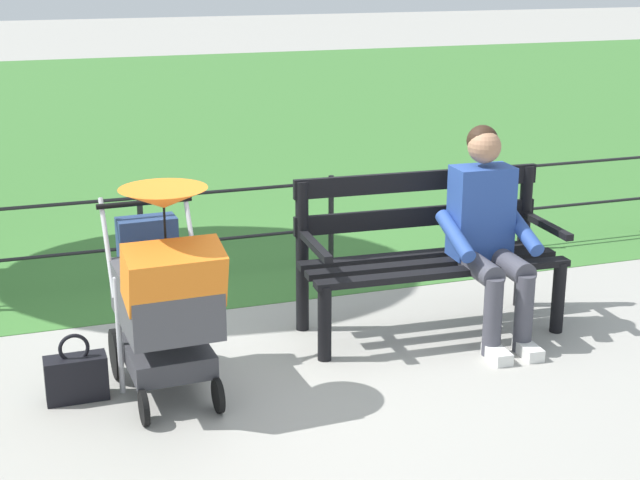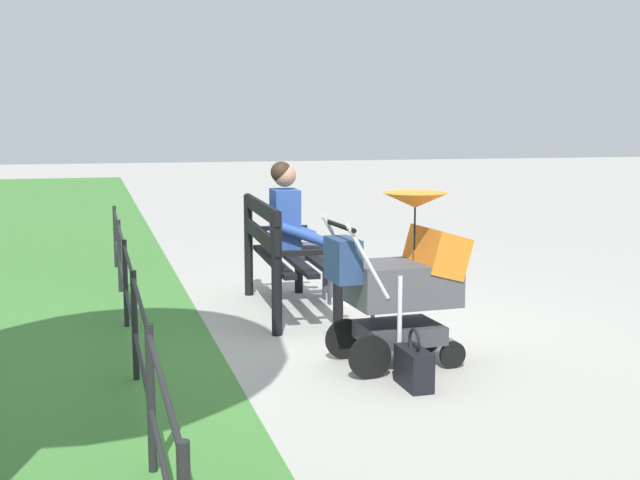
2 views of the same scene
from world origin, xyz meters
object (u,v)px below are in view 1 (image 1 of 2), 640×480
(park_bench, at_px, (427,246))
(person_on_bench, at_px, (488,228))
(stroller, at_px, (165,290))
(handbag, at_px, (76,377))

(park_bench, xyz_separation_m, person_on_bench, (-0.29, 0.22, 0.15))
(stroller, distance_m, handbag, 0.67)
(person_on_bench, height_order, stroller, person_on_bench)
(handbag, bearing_deg, stroller, 166.20)
(park_bench, distance_m, stroller, 1.75)
(park_bench, bearing_deg, handbag, 8.64)
(park_bench, xyz_separation_m, stroller, (1.69, 0.44, 0.07))
(stroller, bearing_deg, handbag, -13.80)
(person_on_bench, xyz_separation_m, handbag, (2.45, 0.11, -0.55))
(park_bench, height_order, stroller, stroller)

